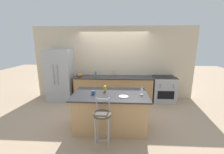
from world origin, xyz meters
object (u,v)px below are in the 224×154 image
tumbler_cup (105,89)px  dinner_plate (124,96)px  bar_stool_near (102,120)px  soap_bottle (96,74)px  refrigerator (60,75)px  coffee_mug (93,92)px  oven_range (163,89)px  wine_glass (142,89)px  pumpkin_decoration (80,75)px

tumbler_cup → dinner_plate: bearing=-37.6°
bar_stool_near → soap_bottle: size_ratio=5.62×
refrigerator → coffee_mug: (1.55, -1.87, 0.00)m
refrigerator → dinner_plate: bearing=-41.2°
bar_stool_near → soap_bottle: 2.71m
coffee_mug → soap_bottle: soap_bottle is taller
oven_range → bar_stool_near: (-1.94, -2.60, 0.14)m
bar_stool_near → wine_glass: wine_glass is taller
oven_range → soap_bottle: bearing=179.3°
soap_bottle → oven_range: bearing=-0.7°
tumbler_cup → pumpkin_decoration: (-1.08, 1.62, -0.01)m
refrigerator → bar_stool_near: size_ratio=1.81×
bar_stool_near → wine_glass: bearing=40.6°
bar_stool_near → dinner_plate: (0.43, 0.55, 0.31)m
dinner_plate → tumbler_cup: (-0.46, 0.36, 0.07)m
coffee_mug → tumbler_cup: bearing=40.6°
pumpkin_decoration → wine_glass: bearing=-41.9°
bar_stool_near → dinner_plate: bar_stool_near is taller
oven_range → pumpkin_decoration: size_ratio=5.20×
oven_range → coffee_mug: coffee_mug is taller
oven_range → coffee_mug: bearing=-139.3°
refrigerator → tumbler_cup: refrigerator is taller
refrigerator → oven_range: bearing=0.7°
oven_range → tumbler_cup: size_ratio=6.22×
oven_range → bar_stool_near: bearing=-126.7°
tumbler_cup → soap_bottle: (-0.51, 1.72, -0.00)m
oven_range → dinner_plate: bearing=-126.3°
bar_stool_near → wine_glass: 1.22m
dinner_plate → wine_glass: (0.44, 0.20, 0.13)m
wine_glass → tumbler_cup: size_ratio=1.32×
bar_stool_near → coffee_mug: bearing=113.4°
pumpkin_decoration → tumbler_cup: bearing=-56.2°
dinner_plate → coffee_mug: 0.74m
dinner_plate → bar_stool_near: bearing=-128.1°
wine_glass → pumpkin_decoration: 2.66m
refrigerator → bar_stool_near: bearing=-54.0°
dinner_plate → coffee_mug: bearing=169.7°
refrigerator → oven_range: 3.82m
bar_stool_near → dinner_plate: bearing=51.9°
wine_glass → pumpkin_decoration: bearing=138.1°
bar_stool_near → tumbler_cup: (-0.03, 0.91, 0.37)m
oven_range → soap_bottle: (-2.48, 0.03, 0.51)m
bar_stool_near → wine_glass: (0.87, 0.74, 0.43)m
oven_range → coffee_mug: (-2.23, -1.92, 0.49)m
wine_glass → soap_bottle: 2.36m
pumpkin_decoration → oven_range: bearing=1.4°
oven_range → coffee_mug: 2.98m
bar_stool_near → soap_bottle: soap_bottle is taller
oven_range → pumpkin_decoration: 3.09m
dinner_plate → soap_bottle: size_ratio=1.21×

